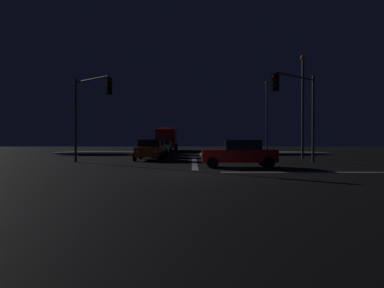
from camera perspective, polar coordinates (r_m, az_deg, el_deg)
name	(u,v)px	position (r m, az deg, el deg)	size (l,w,h in m)	color
ground	(194,173)	(19.85, 0.32, -4.15)	(120.00, 120.00, 0.10)	black
stop_line_north	(193,163)	(27.66, 0.19, -2.63)	(0.35, 13.39, 0.01)	white
centre_line_ns	(193,155)	(39.25, 0.09, -1.60)	(22.00, 0.15, 0.01)	yellow
crosswalk_bar_east	(356,172)	(21.44, 22.11, -3.70)	(13.39, 0.40, 0.01)	white
snow_bank_left_curb	(103,153)	(39.67, -12.49, -1.29)	(10.01, 1.50, 0.43)	white
snow_bank_right_curb	(281,153)	(40.25, 12.49, -1.30)	(9.75, 1.50, 0.36)	white
sedan_orange	(149,150)	(30.80, -6.15, -0.79)	(2.02, 4.33, 1.57)	#C66014
sedan_silver	(154,148)	(36.01, -5.36, -0.55)	(2.02, 4.33, 1.57)	#B7B7BC
sedan_gray	(161,147)	(41.34, -4.43, -0.37)	(2.02, 4.33, 1.57)	slate
sedan_black	(162,146)	(46.98, -4.30, -0.23)	(2.02, 4.33, 1.57)	black
box_truck	(166,138)	(54.40, -3.69, 0.88)	(2.68, 8.28, 3.08)	red
sedan_red_crossing	(238,153)	(23.30, 6.56, -1.32)	(4.33, 2.02, 1.57)	maroon
traffic_signal_nw	(88,102)	(27.69, -14.44, 5.70)	(3.20, 3.20, 5.83)	#4C4C51
traffic_signal_ne	(297,100)	(27.57, 14.54, 6.02)	(3.62, 3.62, 5.99)	#4C4C51
streetlamp_right_far	(266,111)	(50.16, 10.34, 4.62)	(0.44, 0.44, 8.62)	#424247
streetlamp_right_near	(302,99)	(34.59, 15.20, 6.21)	(0.44, 0.44, 8.49)	#424247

